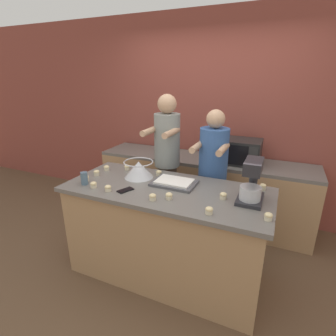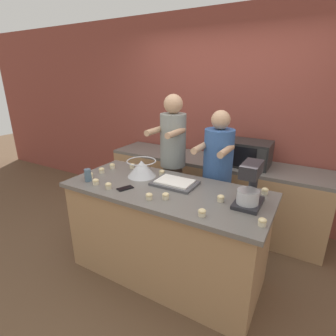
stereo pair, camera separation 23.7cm
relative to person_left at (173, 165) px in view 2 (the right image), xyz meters
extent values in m
plane|color=brown|center=(0.26, -0.61, -0.93)|extent=(16.00, 16.00, 0.00)
cube|color=brown|center=(0.26, 0.92, 0.42)|extent=(10.00, 0.06, 2.70)
cube|color=#A87F56|center=(0.26, -0.61, -0.48)|extent=(1.81, 0.78, 0.90)
cube|color=#66605B|center=(0.26, -0.61, -0.01)|extent=(1.89, 0.83, 0.04)
cube|color=#A87F56|center=(0.26, 0.57, -0.51)|extent=(2.80, 0.60, 0.84)
cube|color=#66605B|center=(0.26, 0.57, -0.06)|extent=(2.80, 0.60, 0.04)
cylinder|color=brown|center=(0.00, 0.00, -0.46)|extent=(0.22, 0.22, 0.93)
cylinder|color=gray|center=(0.00, 0.00, 0.29)|extent=(0.29, 0.29, 0.59)
sphere|color=tan|center=(0.00, 0.00, 0.69)|extent=(0.21, 0.21, 0.21)
cylinder|color=tan|center=(-0.12, -0.17, 0.42)|extent=(0.06, 0.34, 0.06)
cylinder|color=tan|center=(0.12, -0.17, 0.42)|extent=(0.06, 0.34, 0.06)
cylinder|color=brown|center=(0.54, 0.00, -0.51)|extent=(0.24, 0.24, 0.83)
cylinder|color=#335693|center=(0.54, 0.00, 0.19)|extent=(0.31, 0.31, 0.57)
sphere|color=tan|center=(0.54, 0.00, 0.57)|extent=(0.19, 0.19, 0.19)
cylinder|color=tan|center=(0.41, -0.17, 0.31)|extent=(0.06, 0.34, 0.06)
cylinder|color=tan|center=(0.67, -0.17, 0.31)|extent=(0.06, 0.34, 0.06)
cube|color=#232328|center=(1.00, -0.56, 0.02)|extent=(0.20, 0.30, 0.03)
cylinder|color=#232328|center=(1.00, -0.45, 0.15)|extent=(0.07, 0.07, 0.22)
cube|color=#232328|center=(1.00, -0.58, 0.31)|extent=(0.13, 0.26, 0.10)
cylinder|color=#BCBCC1|center=(1.00, -0.60, 0.09)|extent=(0.17, 0.17, 0.11)
cone|color=#BCBCC1|center=(-0.10, -0.47, 0.09)|extent=(0.29, 0.29, 0.17)
torus|color=#BCBCC1|center=(-0.10, -0.47, 0.17)|extent=(0.30, 0.30, 0.01)
cube|color=#4C4C51|center=(0.30, -0.50, 0.02)|extent=(0.41, 0.29, 0.02)
cube|color=white|center=(0.30, -0.50, 0.04)|extent=(0.33, 0.23, 0.02)
cube|color=black|center=(0.72, 0.57, 0.10)|extent=(0.49, 0.38, 0.29)
cube|color=black|center=(0.68, 0.38, 0.10)|extent=(0.33, 0.01, 0.23)
cube|color=#2D2D2D|center=(0.90, 0.38, 0.10)|extent=(0.10, 0.01, 0.23)
cube|color=black|center=(-0.04, -0.81, 0.01)|extent=(0.12, 0.16, 0.01)
cube|color=black|center=(-0.04, -0.81, 0.02)|extent=(0.11, 0.14, 0.00)
cylinder|color=slate|center=(-0.47, -0.84, 0.07)|extent=(0.06, 0.06, 0.12)
cylinder|color=beige|center=(0.79, -0.62, 0.03)|extent=(0.06, 0.06, 0.03)
ellipsoid|color=beige|center=(0.79, -0.62, 0.05)|extent=(0.06, 0.06, 0.03)
cylinder|color=beige|center=(0.38, -0.81, 0.03)|extent=(0.06, 0.06, 0.03)
ellipsoid|color=beige|center=(0.38, -0.81, 0.05)|extent=(0.06, 0.06, 0.03)
cylinder|color=beige|center=(0.75, -0.91, 0.03)|extent=(0.06, 0.06, 0.03)
ellipsoid|color=beige|center=(0.75, -0.91, 0.05)|extent=(0.06, 0.06, 0.03)
cylinder|color=beige|center=(-0.52, -0.61, 0.03)|extent=(0.06, 0.06, 0.03)
ellipsoid|color=beige|center=(-0.52, -0.61, 0.05)|extent=(0.06, 0.06, 0.03)
cylinder|color=beige|center=(-0.52, -0.45, 0.03)|extent=(0.06, 0.06, 0.03)
ellipsoid|color=beige|center=(-0.52, -0.45, 0.05)|extent=(0.06, 0.06, 0.03)
cylinder|color=beige|center=(-0.18, -0.88, 0.03)|extent=(0.06, 0.06, 0.03)
ellipsoid|color=beige|center=(-0.18, -0.88, 0.05)|extent=(0.06, 0.06, 0.03)
cylinder|color=beige|center=(1.16, -0.83, 0.03)|extent=(0.06, 0.06, 0.03)
ellipsoid|color=beige|center=(1.16, -0.83, 0.05)|extent=(0.06, 0.06, 0.03)
cylinder|color=beige|center=(-0.32, -0.34, 0.03)|extent=(0.06, 0.06, 0.03)
ellipsoid|color=beige|center=(-0.32, -0.34, 0.05)|extent=(0.06, 0.06, 0.03)
cylinder|color=beige|center=(0.07, -0.35, 0.03)|extent=(0.06, 0.06, 0.03)
ellipsoid|color=beige|center=(0.07, -0.35, 0.05)|extent=(0.06, 0.06, 0.03)
cylinder|color=beige|center=(0.27, -0.88, 0.03)|extent=(0.06, 0.06, 0.03)
ellipsoid|color=beige|center=(0.27, -0.88, 0.05)|extent=(0.06, 0.06, 0.03)
cylinder|color=beige|center=(-0.52, -0.77, 0.03)|extent=(0.06, 0.06, 0.03)
ellipsoid|color=beige|center=(-0.52, -0.77, 0.05)|extent=(0.06, 0.06, 0.03)
cylinder|color=beige|center=(1.07, -0.29, 0.03)|extent=(0.06, 0.06, 0.03)
ellipsoid|color=beige|center=(1.07, -0.29, 0.05)|extent=(0.06, 0.06, 0.03)
cylinder|color=beige|center=(-0.35, -0.87, 0.03)|extent=(0.06, 0.06, 0.03)
ellipsoid|color=beige|center=(-0.35, -0.87, 0.05)|extent=(0.06, 0.06, 0.03)
camera|label=1|loc=(1.17, -2.61, 0.99)|focal=28.00mm
camera|label=2|loc=(1.38, -2.50, 0.99)|focal=28.00mm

